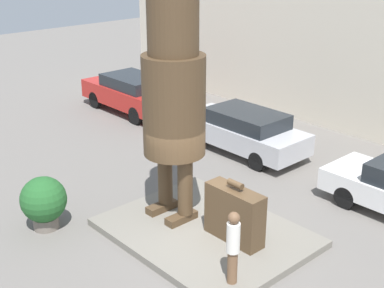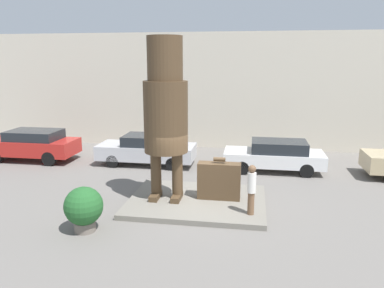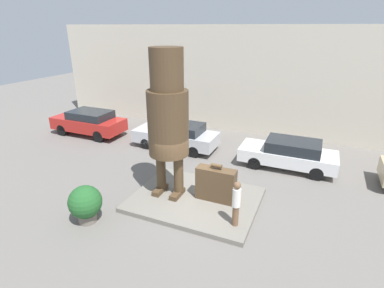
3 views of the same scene
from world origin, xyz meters
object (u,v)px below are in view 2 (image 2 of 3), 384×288
(parked_car_white, at_px, (275,155))
(planter_pot, at_px, (84,207))
(statue_figure, at_px, (166,107))
(parked_car_silver, at_px, (148,149))
(giant_suitcase, at_px, (219,181))
(tourist, at_px, (251,188))
(parked_car_red, at_px, (32,144))

(parked_car_white, relative_size, planter_pot, 3.27)
(statue_figure, height_order, parked_car_silver, statue_figure)
(giant_suitcase, distance_m, planter_pot, 4.69)
(parked_car_silver, height_order, parked_car_white, parked_car_silver)
(giant_suitcase, xyz_separation_m, tourist, (1.12, -1.24, 0.23))
(giant_suitcase, bearing_deg, planter_pot, -142.27)
(giant_suitcase, relative_size, planter_pot, 1.10)
(giant_suitcase, relative_size, parked_car_silver, 0.32)
(tourist, relative_size, parked_car_white, 0.36)
(parked_car_red, xyz_separation_m, planter_pot, (6.11, -7.13, -0.09))
(tourist, distance_m, parked_car_silver, 7.57)
(giant_suitcase, height_order, parked_car_silver, giant_suitcase)
(tourist, bearing_deg, planter_pot, -161.34)
(statue_figure, distance_m, parked_car_silver, 5.76)
(planter_pot, bearing_deg, statue_figure, 54.39)
(statue_figure, bearing_deg, planter_pot, -125.61)
(parked_car_red, height_order, parked_car_white, parked_car_red)
(parked_car_red, bearing_deg, giant_suitcase, 156.51)
(statue_figure, distance_m, planter_pot, 4.20)
(planter_pot, bearing_deg, giant_suitcase, 37.73)
(tourist, bearing_deg, giant_suitcase, 132.32)
(parked_car_silver, distance_m, parked_car_white, 6.00)
(parked_car_silver, bearing_deg, parked_car_white, 178.90)
(giant_suitcase, height_order, planter_pot, giant_suitcase)
(giant_suitcase, height_order, tourist, tourist)
(statue_figure, xyz_separation_m, parked_car_red, (-7.99, 4.51, -2.59))
(statue_figure, height_order, parked_car_white, statue_figure)
(parked_car_red, xyz_separation_m, parked_car_silver, (5.96, 0.19, -0.06))
(planter_pot, bearing_deg, tourist, 18.66)
(statue_figure, height_order, giant_suitcase, statue_figure)
(giant_suitcase, relative_size, parked_car_red, 0.33)
(parked_car_red, bearing_deg, planter_pot, 130.59)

